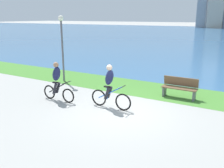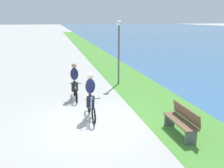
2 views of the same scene
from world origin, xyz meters
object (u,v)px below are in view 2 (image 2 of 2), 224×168
cyclist_trailing (75,81)px  bench_near_path (182,121)px  lamppost_tall (119,43)px  cyclist_lead (91,96)px

cyclist_trailing → bench_near_path: bearing=34.2°
bench_near_path → lamppost_tall: size_ratio=0.43×
cyclist_trailing → lamppost_tall: bearing=126.3°
bench_near_path → cyclist_trailing: bearing=-145.8°
lamppost_tall → bench_near_path: bearing=2.9°
cyclist_lead → cyclist_trailing: size_ratio=1.06×
cyclist_lead → bench_near_path: (2.00, 2.59, -0.39)m
cyclist_trailing → lamppost_tall: (-1.94, 2.63, 1.50)m
bench_near_path → cyclist_lead: bearing=-127.7°
bench_near_path → lamppost_tall: (-6.27, -0.31, 1.88)m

